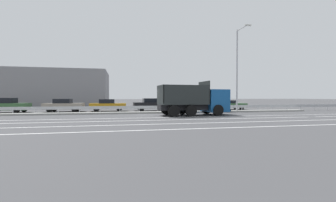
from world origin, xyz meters
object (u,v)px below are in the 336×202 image
object	(u,v)px
dump_truck	(201,102)
median_road_sign	(221,101)
parked_car_6	(192,105)
parked_car_2	(6,105)
parked_car_4	(108,105)
parked_car_7	(229,105)
street_lamp_1	(238,66)
parked_car_3	(64,105)
parked_car_5	(152,104)

from	to	relation	value
dump_truck	median_road_sign	distance (m)	4.86
median_road_sign	parked_car_6	bearing A→B (deg)	113.49
median_road_sign	parked_car_2	bearing A→B (deg)	170.40
parked_car_4	dump_truck	bearing A→B (deg)	49.20
parked_car_2	dump_truck	bearing A→B (deg)	71.88
parked_car_2	parked_car_6	xyz separation A→B (m)	(21.78, 0.56, -0.12)
dump_truck	parked_car_7	size ratio (longest dim) A/B	1.52
dump_truck	street_lamp_1	distance (m)	7.48
dump_truck	parked_car_2	size ratio (longest dim) A/B	1.52
parked_car_3	parked_car_7	size ratio (longest dim) A/B	0.96
parked_car_5	parked_car_7	bearing A→B (deg)	87.52
parked_car_7	parked_car_2	bearing A→B (deg)	-87.73
dump_truck	parked_car_6	bearing A→B (deg)	164.52
parked_car_6	parked_car_2	bearing A→B (deg)	93.02
parked_car_5	parked_car_7	xyz separation A→B (m)	(10.74, 0.02, -0.12)
street_lamp_1	parked_car_5	xyz separation A→B (m)	(-9.36, 4.77, -4.52)
parked_car_2	parked_car_5	world-z (taller)	parked_car_2
parked_car_2	parked_car_4	size ratio (longest dim) A/B	1.05
parked_car_2	parked_car_6	world-z (taller)	parked_car_2
dump_truck	parked_car_5	xyz separation A→B (m)	(-3.83, 7.76, -0.47)
parked_car_4	parked_car_5	xyz separation A→B (m)	(5.46, -0.15, 0.05)
street_lamp_1	parked_car_3	size ratio (longest dim) A/B	2.18
dump_truck	parked_car_4	xyz separation A→B (m)	(-9.29, 7.90, -0.52)
dump_truck	parked_car_4	bearing A→B (deg)	-134.53
parked_car_3	parked_car_6	xyz separation A→B (m)	(15.91, 0.13, -0.07)
street_lamp_1	parked_car_6	bearing A→B (deg)	128.95
parked_car_5	parked_car_6	size ratio (longest dim) A/B	1.11
median_road_sign	parked_car_3	size ratio (longest dim) A/B	0.57
parked_car_5	parked_car_6	bearing A→B (deg)	88.65
parked_car_2	parked_car_5	size ratio (longest dim) A/B	0.96
parked_car_5	parked_car_4	bearing A→B (deg)	-94.14
dump_truck	parked_car_5	bearing A→B (deg)	-157.84
parked_car_3	parked_car_7	world-z (taller)	parked_car_3
parked_car_5	median_road_sign	bearing A→B (deg)	56.31
median_road_sign	street_lamp_1	bearing A→B (deg)	-8.68
median_road_sign	parked_car_3	xyz separation A→B (m)	(-17.90, 4.46, -0.58)
street_lamp_1	parked_car_4	distance (m)	16.27
street_lamp_1	parked_car_4	xyz separation A→B (m)	(-14.82, 4.92, -4.57)
dump_truck	parked_car_5	distance (m)	8.67
parked_car_5	parked_car_7	size ratio (longest dim) A/B	1.05
street_lamp_1	parked_car_5	world-z (taller)	street_lamp_1
median_road_sign	parked_car_6	size ratio (longest dim) A/B	0.58
street_lamp_1	parked_car_2	xyz separation A→B (m)	(-25.73, 4.32, -4.50)
dump_truck	parked_car_3	distance (m)	16.30
median_road_sign	street_lamp_1	xyz separation A→B (m)	(1.96, -0.30, 3.97)
parked_car_3	parked_car_5	distance (m)	10.49
dump_truck	parked_car_6	xyz separation A→B (m)	(1.58, 7.87, -0.56)
parked_car_7	street_lamp_1	bearing A→B (deg)	-14.76
parked_car_3	parked_car_6	world-z (taller)	parked_car_3
parked_car_4	parked_car_6	world-z (taller)	parked_car_4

